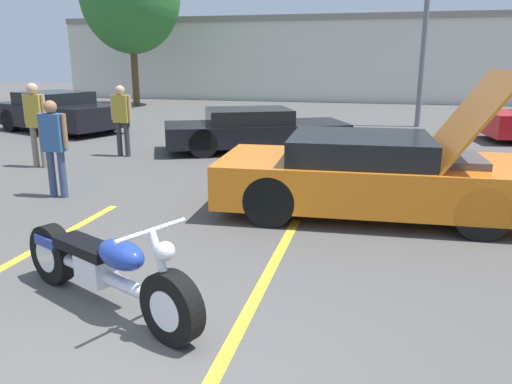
% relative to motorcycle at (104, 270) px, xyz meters
% --- Properties ---
extents(parking_stripe_middle, '(0.12, 5.77, 0.01)m').
position_rel_motorcycle_xyz_m(parking_stripe_middle, '(1.29, 0.10, -0.38)').
color(parking_stripe_middle, yellow).
rests_on(parking_stripe_middle, ground).
extents(far_building, '(32.00, 4.20, 4.40)m').
position_rel_motorcycle_xyz_m(far_building, '(0.73, 24.81, 1.95)').
color(far_building, beige).
rests_on(far_building, ground).
extents(motorcycle, '(2.27, 1.22, 0.94)m').
position_rel_motorcycle_xyz_m(motorcycle, '(0.00, 0.00, 0.00)').
color(motorcycle, black).
rests_on(motorcycle, ground).
extents(show_car_hood_open, '(4.49, 2.13, 2.09)m').
position_rel_motorcycle_xyz_m(show_car_hood_open, '(2.31, 3.56, 0.22)').
color(show_car_hood_open, orange).
rests_on(show_car_hood_open, ground).
extents(parked_car_mid_left_row, '(4.79, 3.41, 1.04)m').
position_rel_motorcycle_xyz_m(parked_car_mid_left_row, '(-0.65, 8.30, 0.13)').
color(parked_car_mid_left_row, black).
rests_on(parked_car_mid_left_row, ground).
extents(parked_car_left_row, '(4.67, 3.27, 1.23)m').
position_rel_motorcycle_xyz_m(parked_car_left_row, '(-7.42, 10.06, 0.22)').
color(parked_car_left_row, black).
rests_on(parked_car_left_row, ground).
extents(spectator_near_motorcycle, '(0.52, 0.21, 1.60)m').
position_rel_motorcycle_xyz_m(spectator_near_motorcycle, '(-2.77, 3.28, 0.56)').
color(spectator_near_motorcycle, '#38476B').
rests_on(spectator_near_motorcycle, ground).
extents(spectator_by_show_car, '(0.52, 0.23, 1.76)m').
position_rel_motorcycle_xyz_m(spectator_by_show_car, '(-4.58, 5.26, 0.67)').
color(spectator_by_show_car, gray).
rests_on(spectator_by_show_car, ground).
extents(spectator_midground, '(0.52, 0.22, 1.64)m').
position_rel_motorcycle_xyz_m(spectator_midground, '(-3.45, 6.80, 0.59)').
color(spectator_midground, '#333338').
rests_on(spectator_midground, ground).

